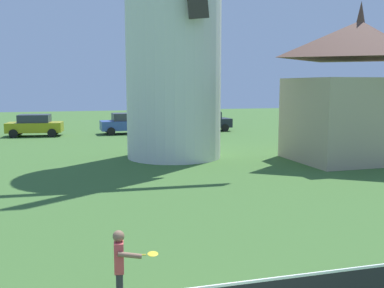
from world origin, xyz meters
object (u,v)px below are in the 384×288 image
(player_far, at_px, (121,263))
(parked_car_black, at_px, (205,121))
(parked_car_blue, at_px, (128,123))
(windmill, at_px, (173,0))
(parked_car_mustard, at_px, (35,125))
(chapel, at_px, (357,93))

(player_far, xyz_separation_m, parked_car_black, (9.46, 26.35, 0.08))
(parked_car_blue, bearing_deg, player_far, -97.11)
(windmill, relative_size, parked_car_mustard, 4.20)
(parked_car_mustard, height_order, parked_car_black, same)
(parked_car_black, bearing_deg, parked_car_blue, -177.88)
(windmill, relative_size, parked_car_blue, 4.08)
(player_far, xyz_separation_m, chapel, (12.61, 11.44, 2.55))
(player_far, distance_m, chapel, 17.22)
(windmill, xyz_separation_m, player_far, (-4.25, -14.64, -7.09))
(player_far, bearing_deg, parked_car_mustard, 97.39)
(player_far, relative_size, chapel, 0.17)
(player_far, xyz_separation_m, parked_car_blue, (3.26, 26.13, 0.08))
(parked_car_mustard, bearing_deg, parked_car_blue, -0.81)
(parked_car_blue, bearing_deg, parked_car_black, 2.12)
(windmill, height_order, player_far, windmill)
(windmill, distance_m, chapel, 10.04)
(player_far, height_order, parked_car_black, parked_car_black)
(parked_car_mustard, bearing_deg, parked_car_black, 0.60)
(parked_car_blue, bearing_deg, chapel, -57.51)
(windmill, bearing_deg, parked_car_black, 66.01)
(parked_car_blue, distance_m, chapel, 17.59)
(windmill, bearing_deg, parked_car_mustard, 123.45)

